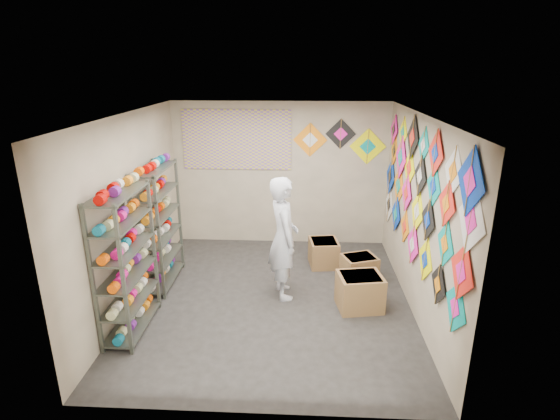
# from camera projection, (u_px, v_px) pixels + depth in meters

# --- Properties ---
(ground) EXTENTS (4.50, 4.50, 0.00)m
(ground) POSITION_uv_depth(u_px,v_px,m) (272.00, 299.00, 6.50)
(ground) COLOR #262422
(room_walls) EXTENTS (4.50, 4.50, 4.50)m
(room_walls) POSITION_uv_depth(u_px,v_px,m) (272.00, 193.00, 5.98)
(room_walls) COLOR tan
(room_walls) RESTS_ON ground
(shelf_rack_front) EXTENTS (0.40, 1.10, 1.90)m
(shelf_rack_front) POSITION_uv_depth(u_px,v_px,m) (126.00, 263.00, 5.48)
(shelf_rack_front) COLOR #4C5147
(shelf_rack_front) RESTS_ON ground
(shelf_rack_back) EXTENTS (0.40, 1.10, 1.90)m
(shelf_rack_back) POSITION_uv_depth(u_px,v_px,m) (159.00, 226.00, 6.71)
(shelf_rack_back) COLOR #4C5147
(shelf_rack_back) RESTS_ON ground
(string_spools) EXTENTS (0.12, 2.36, 0.12)m
(string_spools) POSITION_uv_depth(u_px,v_px,m) (143.00, 237.00, 6.07)
(string_spools) COLOR #ED0F87
(string_spools) RESTS_ON ground
(kite_wall_display) EXTENTS (0.06, 4.36, 2.05)m
(kite_wall_display) POSITION_uv_depth(u_px,v_px,m) (418.00, 194.00, 5.89)
(kite_wall_display) COLOR #049892
(kite_wall_display) RESTS_ON room_walls
(back_wall_kites) EXTENTS (1.70, 0.02, 0.84)m
(back_wall_kites) POSITION_uv_depth(u_px,v_px,m) (340.00, 141.00, 7.93)
(back_wall_kites) COLOR orange
(back_wall_kites) RESTS_ON room_walls
(poster) EXTENTS (2.00, 0.01, 1.10)m
(poster) POSITION_uv_depth(u_px,v_px,m) (237.00, 140.00, 8.02)
(poster) COLOR #744CA6
(poster) RESTS_ON room_walls
(shopkeeper) EXTENTS (0.89, 0.78, 1.84)m
(shopkeeper) POSITION_uv_depth(u_px,v_px,m) (283.00, 238.00, 6.35)
(shopkeeper) COLOR silver
(shopkeeper) RESTS_ON ground
(carton_a) EXTENTS (0.68, 0.60, 0.51)m
(carton_a) POSITION_uv_depth(u_px,v_px,m) (360.00, 292.00, 6.20)
(carton_a) COLOR olive
(carton_a) RESTS_ON ground
(carton_b) EXTENTS (0.62, 0.57, 0.42)m
(carton_b) POSITION_uv_depth(u_px,v_px,m) (359.00, 268.00, 6.99)
(carton_b) COLOR olive
(carton_b) RESTS_ON ground
(carton_c) EXTENTS (0.53, 0.57, 0.45)m
(carton_c) POSITION_uv_depth(u_px,v_px,m) (324.00, 253.00, 7.54)
(carton_c) COLOR olive
(carton_c) RESTS_ON ground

